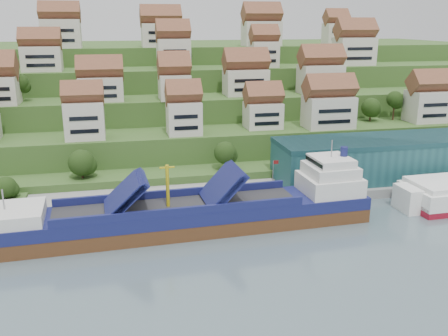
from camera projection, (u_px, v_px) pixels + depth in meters
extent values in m
plane|color=slate|center=(201.00, 228.00, 99.30)|extent=(300.00, 300.00, 0.00)
cube|color=gray|center=(274.00, 192.00, 117.16)|extent=(180.00, 14.00, 2.20)
cube|color=#2D4C1E|center=(160.00, 130.00, 179.28)|extent=(260.00, 128.00, 4.00)
cube|color=#2D4C1E|center=(158.00, 118.00, 182.98)|extent=(260.00, 118.00, 11.00)
cube|color=#2D4C1E|center=(156.00, 105.00, 189.48)|extent=(260.00, 102.00, 18.00)
cube|color=#2D4C1E|center=(154.00, 93.00, 195.98)|extent=(260.00, 86.00, 25.00)
cube|color=#2D4C1E|center=(152.00, 83.00, 203.56)|extent=(260.00, 68.00, 31.00)
cube|color=beige|center=(85.00, 120.00, 125.18)|extent=(9.72, 7.03, 9.38)
cube|color=beige|center=(184.00, 118.00, 130.43)|extent=(8.71, 7.62, 8.58)
cube|color=beige|center=(263.00, 115.00, 138.40)|extent=(9.77, 7.73, 7.03)
cube|color=beige|center=(328.00, 112.00, 138.53)|extent=(13.33, 8.26, 8.70)
cube|color=beige|center=(427.00, 106.00, 146.81)|extent=(10.95, 8.31, 9.06)
cube|color=beige|center=(1.00, 90.00, 133.99)|extent=(9.21, 8.98, 7.51)
cube|color=beige|center=(101.00, 89.00, 140.02)|extent=(12.22, 7.90, 6.68)
cube|color=beige|center=(174.00, 87.00, 142.24)|extent=(8.63, 8.56, 7.09)
cube|color=beige|center=(246.00, 82.00, 150.96)|extent=(12.80, 8.36, 7.74)
cube|color=beige|center=(320.00, 79.00, 154.16)|extent=(12.86, 8.18, 8.74)
cube|color=beige|center=(42.00, 59.00, 150.65)|extent=(11.63, 7.30, 7.40)
cube|color=beige|center=(174.00, 54.00, 156.81)|extent=(10.09, 7.79, 9.39)
cube|color=beige|center=(264.00, 54.00, 163.53)|extent=(8.67, 7.14, 8.28)
cube|color=beige|center=(354.00, 51.00, 171.47)|extent=(13.00, 8.47, 9.28)
cube|color=beige|center=(61.00, 34.00, 164.73)|extent=(12.56, 7.51, 9.28)
cube|color=beige|center=(161.00, 35.00, 172.30)|extent=(13.33, 8.15, 7.92)
cube|color=beige|center=(261.00, 34.00, 180.25)|extent=(13.20, 8.73, 8.60)
cube|color=beige|center=(335.00, 34.00, 188.56)|extent=(8.49, 7.05, 7.84)
ellipsoid|color=#244015|center=(225.00, 153.00, 123.64)|extent=(5.62, 5.62, 5.62)
ellipsoid|color=#244015|center=(81.00, 163.00, 116.82)|extent=(6.20, 6.20, 6.20)
ellipsoid|color=#244015|center=(371.00, 107.00, 147.54)|extent=(5.65, 5.65, 5.65)
ellipsoid|color=#244015|center=(395.00, 99.00, 148.47)|extent=(4.87, 4.87, 4.87)
ellipsoid|color=#244015|center=(304.00, 76.00, 157.91)|extent=(5.18, 5.18, 5.18)
ellipsoid|color=#244015|center=(20.00, 83.00, 138.65)|extent=(4.98, 4.98, 4.98)
ellipsoid|color=#244015|center=(179.00, 52.00, 160.62)|extent=(7.40, 7.40, 7.40)
ellipsoid|color=#244015|center=(258.00, 53.00, 168.99)|extent=(5.02, 5.02, 5.02)
ellipsoid|color=#244015|center=(271.00, 54.00, 168.03)|extent=(4.94, 4.94, 4.94)
ellipsoid|color=#244015|center=(6.00, 187.00, 107.50)|extent=(4.67, 4.67, 4.67)
cube|color=#1F5055|center=(395.00, 157.00, 123.91)|extent=(60.00, 15.00, 10.00)
cylinder|color=gray|center=(273.00, 178.00, 110.62)|extent=(0.16, 0.16, 8.00)
cube|color=maroon|center=(276.00, 162.00, 109.73)|extent=(1.20, 0.05, 0.80)
cube|color=#523019|center=(188.00, 225.00, 98.22)|extent=(73.76, 14.20, 4.70)
cube|color=navy|center=(188.00, 211.00, 97.35)|extent=(73.77, 14.31, 2.45)
cube|color=silver|center=(17.00, 215.00, 89.13)|extent=(9.83, 11.09, 2.45)
cube|color=#262628|center=(178.00, 206.00, 96.55)|extent=(47.38, 11.46, 0.28)
cube|color=navy|center=(123.00, 195.00, 93.13)|extent=(7.45, 10.66, 6.50)
cube|color=navy|center=(220.00, 187.00, 97.71)|extent=(7.10, 10.64, 6.87)
cylinder|color=gold|center=(168.00, 186.00, 94.92)|extent=(0.68, 0.68, 8.47)
cube|color=silver|center=(329.00, 184.00, 103.83)|extent=(11.71, 11.16, 3.76)
cube|color=silver|center=(330.00, 170.00, 102.98)|extent=(9.78, 9.96, 2.35)
cube|color=silver|center=(331.00, 161.00, 102.42)|extent=(7.86, 8.76, 1.69)
cylinder|color=navy|center=(344.00, 152.00, 102.60)|extent=(1.56, 1.56, 2.07)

